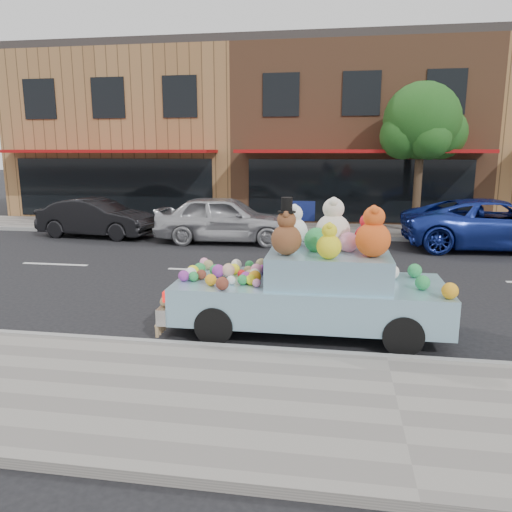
% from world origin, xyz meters
% --- Properties ---
extents(ground, '(120.00, 120.00, 0.00)m').
position_xyz_m(ground, '(0.00, 0.00, 0.00)').
color(ground, black).
rests_on(ground, ground).
extents(near_sidewalk, '(60.00, 3.00, 0.12)m').
position_xyz_m(near_sidewalk, '(0.00, -6.50, 0.06)').
color(near_sidewalk, gray).
rests_on(near_sidewalk, ground).
extents(far_sidewalk, '(60.00, 3.00, 0.12)m').
position_xyz_m(far_sidewalk, '(0.00, 6.50, 0.06)').
color(far_sidewalk, gray).
rests_on(far_sidewalk, ground).
extents(near_kerb, '(60.00, 0.12, 0.13)m').
position_xyz_m(near_kerb, '(0.00, -5.00, 0.07)').
color(near_kerb, gray).
rests_on(near_kerb, ground).
extents(far_kerb, '(60.00, 0.12, 0.13)m').
position_xyz_m(far_kerb, '(0.00, 5.00, 0.07)').
color(far_kerb, gray).
rests_on(far_kerb, ground).
extents(storefront_left, '(10.00, 9.80, 7.30)m').
position_xyz_m(storefront_left, '(-10.00, 11.97, 3.64)').
color(storefront_left, olive).
rests_on(storefront_left, ground).
extents(storefront_mid, '(10.00, 9.80, 7.30)m').
position_xyz_m(storefront_mid, '(0.00, 11.97, 3.64)').
color(storefront_mid, brown).
rests_on(storefront_mid, ground).
extents(street_tree, '(3.00, 2.70, 5.22)m').
position_xyz_m(street_tree, '(2.03, 6.55, 3.69)').
color(street_tree, '#38281C').
rests_on(street_tree, ground).
extents(car_silver, '(4.56, 1.99, 1.53)m').
position_xyz_m(car_silver, '(-4.31, 3.89, 0.76)').
color(car_silver, '#B7B8BC').
rests_on(car_silver, ground).
extents(car_blue, '(5.52, 2.71, 1.51)m').
position_xyz_m(car_blue, '(3.96, 4.03, 0.75)').
color(car_blue, '#1B2F98').
rests_on(car_blue, ground).
extents(car_dark, '(4.13, 1.83, 1.32)m').
position_xyz_m(car_dark, '(-8.91, 4.20, 0.66)').
color(car_dark, black).
rests_on(car_dark, ground).
extents(art_car, '(4.50, 1.81, 2.23)m').
position_xyz_m(art_car, '(-1.12, -3.87, 0.80)').
color(art_car, black).
rests_on(art_car, ground).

